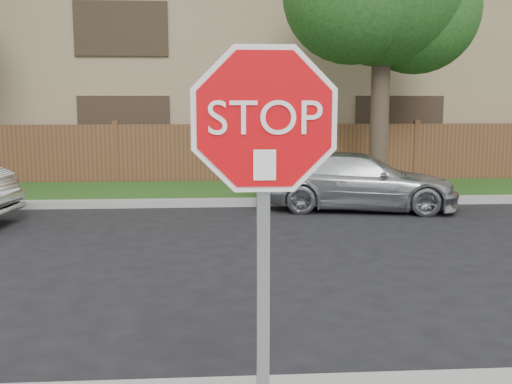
{
  "coord_description": "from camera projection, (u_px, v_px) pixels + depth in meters",
  "views": [
    {
      "loc": [
        -1.41,
        -4.41,
        2.25
      ],
      "look_at": [
        -1.17,
        -0.9,
        1.7
      ],
      "focal_mm": 42.0,
      "sensor_mm": 36.0,
      "label": 1
    }
  ],
  "objects": [
    {
      "name": "grass_strip",
      "position": [
        274.0,
        191.0,
        14.44
      ],
      "size": [
        70.0,
        3.0,
        0.12
      ],
      "primitive_type": "cube",
      "color": "#1E4714",
      "rests_on": "ground"
    },
    {
      "name": "fence",
      "position": [
        268.0,
        154.0,
        15.9
      ],
      "size": [
        70.0,
        0.12,
        1.6
      ],
      "primitive_type": "cube",
      "color": "#53301D",
      "rests_on": "ground"
    },
    {
      "name": "ground",
      "position": [
        394.0,
        383.0,
        4.79
      ],
      "size": [
        90.0,
        90.0,
        0.0
      ],
      "primitive_type": "plane",
      "color": "black",
      "rests_on": "ground"
    },
    {
      "name": "apartment_building",
      "position": [
        255.0,
        62.0,
        21.01
      ],
      "size": [
        35.2,
        9.2,
        7.2
      ],
      "color": "tan",
      "rests_on": "ground"
    },
    {
      "name": "far_curb",
      "position": [
        282.0,
        202.0,
        12.81
      ],
      "size": [
        70.0,
        0.3,
        0.15
      ],
      "primitive_type": "cube",
      "color": "gray",
      "rests_on": "ground"
    },
    {
      "name": "sedan_right",
      "position": [
        358.0,
        181.0,
        12.29
      ],
      "size": [
        4.23,
        2.29,
        1.16
      ],
      "primitive_type": "imported",
      "rotation": [
        0.0,
        0.0,
        1.4
      ],
      "color": "#A0A3A7",
      "rests_on": "ground"
    },
    {
      "name": "stop_sign",
      "position": [
        264.0,
        184.0,
        2.97
      ],
      "size": [
        1.01,
        0.13,
        2.55
      ],
      "color": "gray",
      "rests_on": "sidewalk_near"
    }
  ]
}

